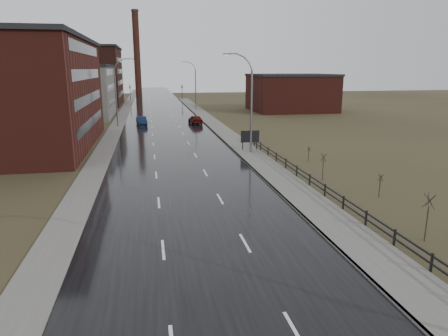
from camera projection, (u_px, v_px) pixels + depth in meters
name	position (u px, v px, depth m)	size (l,w,h in m)	color
road	(165.00, 127.00, 67.96)	(14.00, 300.00, 0.06)	black
sidewalk_right	(251.00, 155.00, 45.66)	(3.20, 180.00, 0.18)	#595651
curb_right	(238.00, 155.00, 45.39)	(0.16, 180.00, 0.18)	slate
sidewalk_left	(116.00, 128.00, 66.48)	(2.40, 260.00, 0.12)	#595651
warehouse_mid	(71.00, 91.00, 80.62)	(16.32, 20.40, 10.50)	slate
warehouse_far	(71.00, 76.00, 107.72)	(26.52, 24.48, 15.50)	#331611
building_right	(291.00, 92.00, 93.38)	(18.36, 16.32, 8.50)	#471914
smokestack	(137.00, 53.00, 148.95)	(2.70, 2.70, 30.70)	#331611
streetlight_right_mid	(249.00, 103.00, 45.21)	(3.36, 0.28, 11.35)	slate
streetlight_left	(118.00, 92.00, 67.08)	(3.36, 0.28, 11.35)	slate
streetlight_right_far	(194.00, 85.00, 96.69)	(3.36, 0.28, 11.35)	slate
guardrail	(329.00, 191.00, 29.91)	(0.10, 53.05, 1.10)	black
shrub_c	(427.00, 216.00, 22.62)	(0.67, 0.71, 2.86)	#382D23
shrub_d	(380.00, 185.00, 30.63)	(0.45, 0.47, 1.86)	#382D23
shrub_e	(323.00, 166.00, 35.26)	(0.58, 0.61, 2.45)	#382D23
shrub_f	(309.00, 154.00, 42.53)	(0.39, 0.41, 1.62)	#382D23
billboard	(250.00, 137.00, 47.85)	(2.27, 0.17, 2.48)	black
traffic_light_left	(130.00, 86.00, 122.62)	(0.58, 2.73, 5.30)	black
traffic_light_right	(182.00, 85.00, 125.51)	(0.58, 2.73, 5.30)	black
car_near	(142.00, 121.00, 69.94)	(1.56, 4.46, 1.47)	#0A1936
car_far	(195.00, 120.00, 71.17)	(1.91, 4.76, 1.62)	#410C0A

